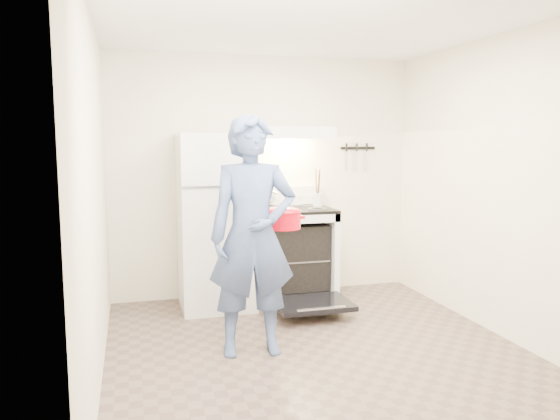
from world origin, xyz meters
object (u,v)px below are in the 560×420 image
object	(u,v)px
refrigerator	(215,221)
tea_kettle	(263,193)
person	(253,236)
stove_body	(294,255)
dutch_oven	(282,220)

from	to	relation	value
refrigerator	tea_kettle	world-z (taller)	refrigerator
tea_kettle	person	size ratio (longest dim) A/B	0.16
stove_body	person	world-z (taller)	person
dutch_oven	refrigerator	bearing A→B (deg)	111.11
refrigerator	stove_body	distance (m)	0.90
refrigerator	person	distance (m)	1.26
person	tea_kettle	bearing A→B (deg)	76.96
stove_body	person	xyz separation A→B (m)	(-0.72, -1.28, 0.45)
refrigerator	tea_kettle	bearing A→B (deg)	23.13
refrigerator	stove_body	bearing A→B (deg)	1.77
stove_body	tea_kettle	distance (m)	0.72
stove_body	dutch_oven	size ratio (longest dim) A/B	2.51
tea_kettle	dutch_oven	world-z (taller)	tea_kettle
tea_kettle	dutch_oven	bearing A→B (deg)	-96.55
stove_body	dutch_oven	xyz separation A→B (m)	(-0.42, -1.05, 0.53)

